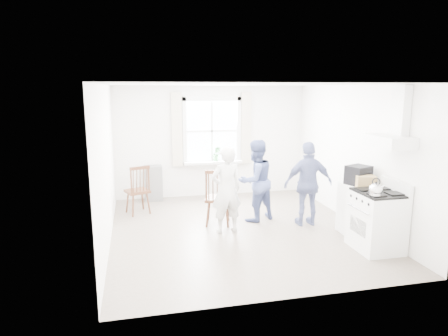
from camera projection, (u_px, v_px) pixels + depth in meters
room_shell at (239, 160)px, 7.03m from camera, size 4.62×5.12×2.64m
window_assembly at (212, 135)px, 9.34m from camera, size 1.88×0.24×1.70m
range_hood at (393, 131)px, 6.07m from camera, size 0.45×0.76×0.94m
shelf_unit at (153, 183)px, 9.13m from camera, size 0.40×0.30×0.80m
gas_stove at (377, 220)px, 6.31m from camera, size 0.68×0.76×1.12m
kettle at (376, 190)px, 5.96m from camera, size 0.20×0.20×0.28m
low_cabinet at (357, 209)px, 7.00m from camera, size 0.50×0.55×0.90m
stereo_stack at (358, 175)px, 6.88m from camera, size 0.46×0.44×0.33m
cardboard_box at (366, 182)px, 6.68m from camera, size 0.36×0.30×0.20m
windsor_chair_a at (139, 185)px, 8.04m from camera, size 0.55×0.55×1.02m
windsor_chair_b at (217, 191)px, 7.35m from camera, size 0.56×0.55×1.10m
person_left at (226, 190)px, 7.03m from camera, size 0.63×0.63×1.55m
person_mid at (255, 181)px, 7.67m from camera, size 1.01×1.01×1.58m
person_right at (308, 184)px, 7.41m from camera, size 0.97×0.97×1.58m
potted_plant at (217, 154)px, 9.36m from camera, size 0.24×0.24×0.35m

